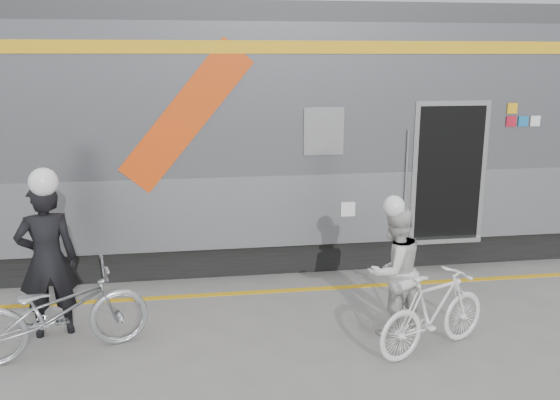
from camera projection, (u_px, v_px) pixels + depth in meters
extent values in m
plane|color=slate|center=(302.00, 366.00, 6.54)|extent=(90.00, 90.00, 0.00)
cube|color=black|center=(292.00, 233.00, 10.60)|extent=(24.00, 2.70, 0.50)
cube|color=#9EA0A5|center=(293.00, 189.00, 10.41)|extent=(24.00, 3.00, 1.10)
cube|color=slate|center=(293.00, 94.00, 10.02)|extent=(24.00, 3.00, 2.20)
cube|color=#38383A|center=(293.00, 17.00, 9.73)|extent=(24.00, 2.64, 0.30)
cube|color=gold|center=(311.00, 47.00, 8.40)|extent=(24.00, 0.02, 0.18)
cube|color=#DA410C|center=(186.00, 116.00, 8.36)|extent=(1.96, 0.01, 2.19)
cube|color=black|center=(324.00, 131.00, 8.71)|extent=(0.55, 0.02, 0.65)
cube|color=black|center=(443.00, 172.00, 9.36)|extent=(1.05, 0.45, 2.10)
cube|color=silver|center=(449.00, 174.00, 9.16)|extent=(1.20, 0.02, 2.25)
cylinder|color=silver|center=(406.00, 176.00, 9.04)|extent=(0.04, 0.04, 1.40)
cube|color=silver|center=(446.00, 238.00, 9.37)|extent=(1.05, 0.25, 0.06)
cube|color=gold|center=(512.00, 108.00, 9.06)|extent=(0.16, 0.01, 0.16)
cube|color=#AC1325|center=(511.00, 121.00, 9.11)|extent=(0.16, 0.01, 0.16)
cube|color=#1866A2|center=(523.00, 121.00, 9.14)|extent=(0.16, 0.01, 0.16)
cube|color=silver|center=(535.00, 121.00, 9.17)|extent=(0.16, 0.01, 0.16)
cube|color=silver|center=(348.00, 209.00, 9.04)|extent=(0.22, 0.01, 0.22)
cube|color=gold|center=(275.00, 291.00, 8.60)|extent=(24.00, 0.12, 0.01)
imported|color=black|center=(47.00, 260.00, 7.07)|extent=(0.79, 0.62, 1.91)
imported|color=#A9ADB1|center=(58.00, 311.00, 6.68)|extent=(2.11, 1.20, 1.05)
imported|color=silver|center=(394.00, 271.00, 7.17)|extent=(0.95, 0.86, 1.59)
imported|color=white|center=(434.00, 312.00, 6.76)|extent=(1.65, 1.04, 0.96)
sphere|color=white|center=(38.00, 168.00, 6.81)|extent=(0.33, 0.33, 0.33)
sphere|color=white|center=(397.00, 197.00, 6.95)|extent=(0.25, 0.25, 0.25)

